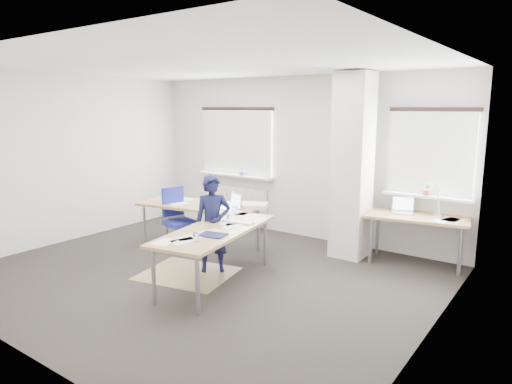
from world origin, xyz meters
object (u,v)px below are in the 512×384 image
Objects in this scene: desk_side at (417,219)px; task_chair at (180,232)px; person at (213,224)px; desk_main at (210,218)px.

desk_side is 1.51× the size of task_chair.
desk_side reaches higher than task_chair.
task_chair is 0.73× the size of person.
person is at bearing -52.30° from desk_main.
person reaches higher than desk_side.
task_chair reaches higher than desk_main.
person is (1.12, -0.46, 0.40)m from task_chair.
desk_main is at bearing 95.45° from person.
desk_main is 2.07× the size of person.
desk_side is at bearing 37.87° from task_chair.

